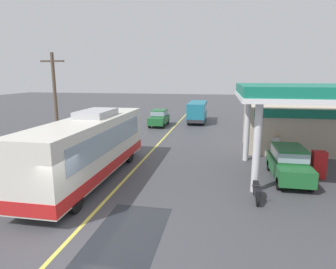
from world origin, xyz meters
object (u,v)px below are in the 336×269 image
Objects in this scene: motorcycle_parked_forecourt at (256,191)px; pedestrian_near_pump at (276,144)px; minibus_opposing_lane at (197,110)px; coach_bus_main at (90,148)px; car_at_pump at (289,162)px; car_trailing_behind_bus at (159,117)px.

pedestrian_near_pump is (2.13, 7.55, 0.49)m from motorcycle_parked_forecourt.
motorcycle_parked_forecourt is 7.86m from pedestrian_near_pump.
minibus_opposing_lane reaches higher than motorcycle_parked_forecourt.
pedestrian_near_pump is (10.76, 6.28, -0.79)m from coach_bus_main.
car_at_pump is at bearing 56.73° from motorcycle_parked_forecourt.
car_at_pump is 0.69× the size of minibus_opposing_lane.
pedestrian_near_pump is (0.13, 4.49, -0.08)m from car_at_pump.
car_trailing_behind_bus is (-10.57, 15.55, 0.00)m from car_at_pump.
car_at_pump is at bearing -91.60° from pedestrian_near_pump.
car_at_pump is 1.00× the size of car_trailing_behind_bus.
coach_bus_main is at bearing -101.24° from minibus_opposing_lane.
pedestrian_near_pump is 15.39m from car_trailing_behind_bus.
coach_bus_main is 1.80× the size of minibus_opposing_lane.
coach_bus_main reaches higher than pedestrian_near_pump.
car_at_pump is 20.00m from minibus_opposing_lane.
car_at_pump is 3.70m from motorcycle_parked_forecourt.
pedestrian_near_pump is 0.40× the size of car_trailing_behind_bus.
car_at_pump is 18.80m from car_trailing_behind_bus.
car_trailing_behind_bus is at bearing 124.20° from car_at_pump.
car_trailing_behind_bus is (-8.56, 18.61, 0.57)m from motorcycle_parked_forecourt.
minibus_opposing_lane reaches higher than car_trailing_behind_bus.
motorcycle_parked_forecourt is 20.49m from car_trailing_behind_bus.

